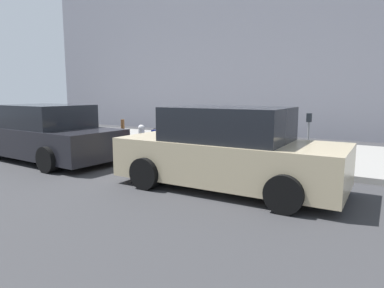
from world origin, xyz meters
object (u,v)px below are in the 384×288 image
Objects in this scene: suitcase_black_5 at (186,144)px; bollard_post at (123,133)px; suitcase_maroon_3 at (219,146)px; parking_meter at (308,131)px; suitcase_olive_6 at (172,139)px; suitcase_teal_2 at (238,148)px; parked_car_beige_0 at (227,151)px; suitcase_navy_7 at (159,140)px; fire_hydrant at (142,136)px; suitcase_navy_0 at (274,150)px; parked_car_charcoal_1 at (46,134)px; suitcase_red_4 at (204,145)px; suitcase_silver_1 at (257,147)px.

suitcase_black_5 is 0.67× the size of bollard_post.
parking_meter is at bearing -172.09° from suitcase_maroon_3.
suitcase_olive_6 is at bearing -1.74° from suitcase_maroon_3.
suitcase_maroon_3 reaches higher than suitcase_teal_2.
suitcase_olive_6 is 0.80× the size of parking_meter.
suitcase_maroon_3 is 3.54m from bollard_post.
suitcase_olive_6 is 3.91m from parked_car_beige_0.
suitcase_navy_7 is 0.89× the size of fire_hydrant.
suitcase_navy_0 is 2.65m from suitcase_black_5.
suitcase_teal_2 is 5.48m from parked_car_charcoal_1.
suitcase_red_4 reaches higher than suitcase_navy_7.
suitcase_navy_0 is 0.85× the size of suitcase_olive_6.
suitcase_olive_6 reaches higher than suitcase_maroon_3.
parked_car_beige_0 is at bearing 150.02° from fire_hydrant.
suitcase_navy_0 is 1.54m from suitcase_maroon_3.
suitcase_maroon_3 is at bearing 173.91° from suitcase_red_4.
suitcase_red_4 is (1.59, 0.07, -0.07)m from suitcase_silver_1.
fire_hydrant is at bearing 0.18° from suitcase_navy_7.
parked_car_beige_0 reaches higher than fire_hydrant.
parking_meter is (-0.80, -0.21, 0.52)m from suitcase_navy_0.
fire_hydrant is at bearing -1.48° from suitcase_maroon_3.
suitcase_navy_0 is 2.07m from suitcase_red_4.
suitcase_silver_1 is 1.53× the size of suitcase_navy_7.
suitcase_maroon_3 is at bearing -151.21° from parked_car_charcoal_1.
parked_car_charcoal_1 is at bearing 70.84° from bollard_post.
suitcase_black_5 is (1.66, 0.06, 0.00)m from suitcase_teal_2.
suitcase_maroon_3 is 1.38× the size of suitcase_navy_7.
suitcase_olive_6 is at bearing 178.87° from fire_hydrant.
suitcase_silver_1 is 3.23m from suitcase_navy_7.
suitcase_olive_6 is (2.19, 0.03, 0.09)m from suitcase_teal_2.
suitcase_black_5 is at bearing -43.83° from parked_car_beige_0.
suitcase_navy_0 is at bearing -179.40° from suitcase_navy_7.
suitcase_navy_0 is 0.99m from suitcase_teal_2.
suitcase_teal_2 is at bearing -153.17° from parked_car_charcoal_1.
parking_meter is at bearing -176.10° from bollard_post.
suitcase_silver_1 reaches higher than suitcase_navy_7.
suitcase_silver_1 reaches higher than suitcase_olive_6.
parked_car_charcoal_1 is (3.81, 2.44, 0.32)m from suitcase_red_4.
parked_car_charcoal_1 is (6.68, 2.71, -0.22)m from parking_meter.
suitcase_black_5 is 3.51m from parking_meter.
suitcase_navy_7 is at bearing -34.65° from parked_car_beige_0.
suitcase_maroon_3 reaches higher than suitcase_red_4.
bollard_post is (3.54, 0.08, 0.15)m from suitcase_maroon_3.
suitcase_navy_0 is 6.39m from parked_car_charcoal_1.
parked_car_charcoal_1 reaches higher than suitcase_olive_6.
suitcase_navy_0 reaches higher than suitcase_navy_7.
parked_car_beige_0 is at bearing 70.88° from parking_meter.
parked_car_beige_0 is (-1.93, 2.44, 0.34)m from suitcase_red_4.
suitcase_navy_7 reaches higher than suitcase_teal_2.
suitcase_silver_1 is 1.10× the size of suitcase_maroon_3.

